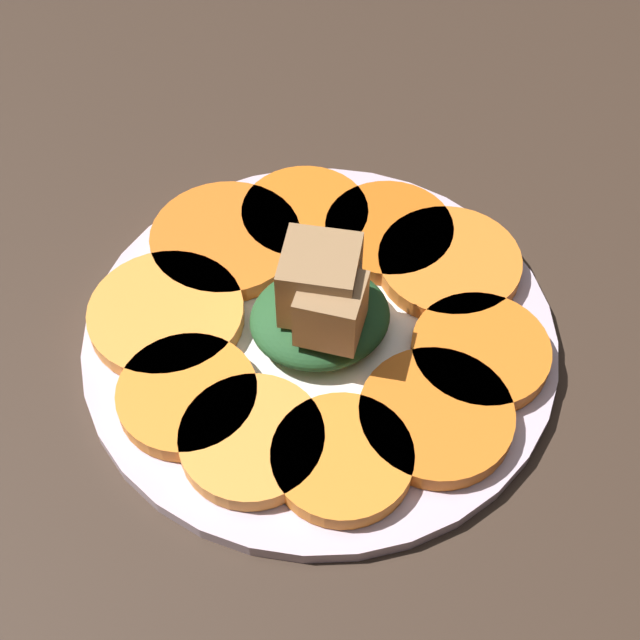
# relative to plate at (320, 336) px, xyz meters

# --- Properties ---
(table_slab) EXTENTS (1.20, 1.20, 0.02)m
(table_slab) POSITION_rel_plate_xyz_m (0.00, 0.00, -0.02)
(table_slab) COLOR #38281E
(table_slab) RESTS_ON ground
(plate) EXTENTS (0.29, 0.29, 0.01)m
(plate) POSITION_rel_plate_xyz_m (0.00, 0.00, 0.00)
(plate) COLOR silver
(plate) RESTS_ON table_slab
(carrot_slice_0) EXTENTS (0.09, 0.09, 0.01)m
(carrot_slice_0) POSITION_rel_plate_xyz_m (0.02, 0.09, 0.01)
(carrot_slice_0) COLOR orange
(carrot_slice_0) RESTS_ON plate
(carrot_slice_1) EXTENTS (0.10, 0.10, 0.01)m
(carrot_slice_1) POSITION_rel_plate_xyz_m (-0.04, 0.09, 0.01)
(carrot_slice_1) COLOR orange
(carrot_slice_1) RESTS_ON plate
(carrot_slice_2) EXTENTS (0.10, 0.10, 0.01)m
(carrot_slice_2) POSITION_rel_plate_xyz_m (-0.09, 0.04, 0.01)
(carrot_slice_2) COLOR orange
(carrot_slice_2) RESTS_ON plate
(carrot_slice_3) EXTENTS (0.08, 0.08, 0.01)m
(carrot_slice_3) POSITION_rel_plate_xyz_m (-0.09, -0.02, 0.01)
(carrot_slice_3) COLOR orange
(carrot_slice_3) RESTS_ON plate
(carrot_slice_4) EXTENTS (0.08, 0.08, 0.01)m
(carrot_slice_4) POSITION_rel_plate_xyz_m (-0.06, -0.06, 0.01)
(carrot_slice_4) COLOR #F99539
(carrot_slice_4) RESTS_ON plate
(carrot_slice_5) EXTENTS (0.08, 0.08, 0.01)m
(carrot_slice_5) POSITION_rel_plate_xyz_m (-0.02, -0.09, 0.01)
(carrot_slice_5) COLOR orange
(carrot_slice_5) RESTS_ON plate
(carrot_slice_6) EXTENTS (0.09, 0.09, 0.01)m
(carrot_slice_6) POSITION_rel_plate_xyz_m (0.04, -0.08, 0.01)
(carrot_slice_6) COLOR orange
(carrot_slice_6) RESTS_ON plate
(carrot_slice_7) EXTENTS (0.08, 0.08, 0.01)m
(carrot_slice_7) POSITION_rel_plate_xyz_m (0.08, -0.05, 0.01)
(carrot_slice_7) COLOR orange
(carrot_slice_7) RESTS_ON plate
(carrot_slice_8) EXTENTS (0.09, 0.09, 0.01)m
(carrot_slice_8) POSITION_rel_plate_xyz_m (0.09, 0.02, 0.01)
(carrot_slice_8) COLOR orange
(carrot_slice_8) RESTS_ON plate
(carrot_slice_9) EXTENTS (0.09, 0.09, 0.01)m
(carrot_slice_9) POSITION_rel_plate_xyz_m (0.07, 0.06, 0.01)
(carrot_slice_9) COLOR orange
(carrot_slice_9) RESTS_ON plate
(center_pile) EXTENTS (0.09, 0.08, 0.07)m
(center_pile) POSITION_rel_plate_xyz_m (0.00, -0.00, 0.03)
(center_pile) COLOR #235128
(center_pile) RESTS_ON plate
(fork) EXTENTS (0.17, 0.02, 0.00)m
(fork) POSITION_rel_plate_xyz_m (0.00, -0.07, 0.01)
(fork) COLOR #B2B2B7
(fork) RESTS_ON plate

